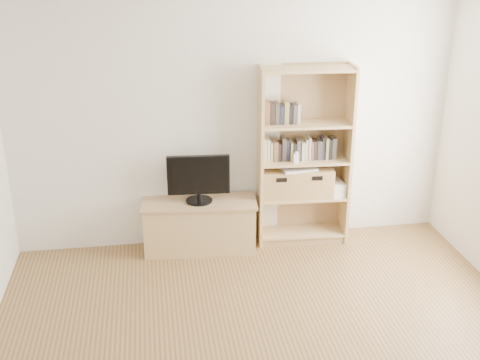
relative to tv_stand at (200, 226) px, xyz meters
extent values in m
cube|color=silver|center=(0.39, 0.21, 1.04)|extent=(4.50, 0.02, 2.60)
cube|color=white|center=(0.39, -2.29, 2.34)|extent=(4.50, 5.00, 0.01)
cube|color=tan|center=(0.00, 0.00, 0.00)|extent=(1.16, 0.52, 0.52)
cube|color=tan|center=(1.09, 0.04, 0.68)|extent=(0.96, 0.38, 1.88)
cube|color=black|center=(0.00, 0.00, 0.53)|extent=(0.63, 0.09, 0.49)
cube|color=#ABA392|center=(1.09, 0.06, 0.78)|extent=(0.86, 0.21, 0.23)
cube|color=#ABA392|center=(0.89, 0.08, 1.14)|extent=(0.37, 0.15, 0.19)
cube|color=white|center=(0.98, -0.05, 0.71)|extent=(0.06, 0.04, 0.10)
cube|color=tan|center=(0.84, 0.05, 0.41)|extent=(0.39, 0.33, 0.30)
cube|color=tan|center=(1.21, 0.03, 0.42)|extent=(0.39, 0.33, 0.30)
cube|color=white|center=(1.03, 0.03, 0.58)|extent=(0.38, 0.29, 0.03)
cube|color=beige|center=(1.42, 0.02, 0.33)|extent=(0.20, 0.28, 0.12)
camera|label=1|loc=(-0.45, -5.57, 2.77)|focal=45.00mm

